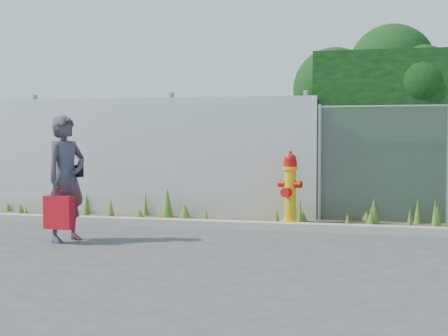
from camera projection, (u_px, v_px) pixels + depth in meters
name	position (u px, v px, depth m)	size (l,w,h in m)	color
ground	(222.00, 249.00, 8.27)	(80.00, 80.00, 0.00)	#3E3D40
curb	(248.00, 225.00, 10.02)	(16.00, 0.22, 0.12)	gray
weed_strip	(273.00, 216.00, 10.57)	(16.00, 1.26, 0.55)	#463A28
corrugated_fence	(92.00, 157.00, 11.87)	(8.50, 0.21, 2.30)	silver
fire_hydrant	(290.00, 189.00, 10.60)	(0.41, 0.37, 1.24)	#E2AC0B
woman	(66.00, 179.00, 8.84)	(0.65, 0.43, 1.79)	#0F5463
red_tote_bag	(59.00, 212.00, 8.63)	(0.42, 0.15, 0.55)	#AC0924
black_shoulder_bag	(76.00, 171.00, 8.96)	(0.23, 0.09, 0.17)	black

